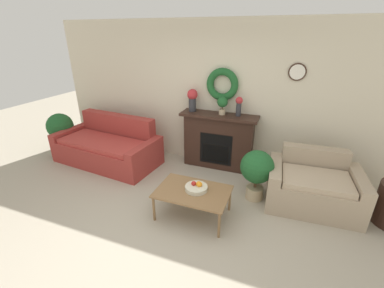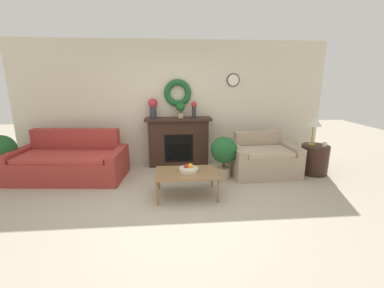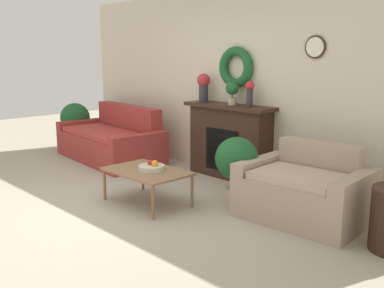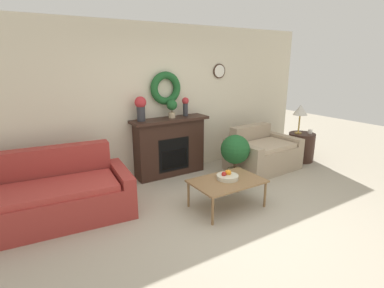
{
  "view_description": "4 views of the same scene",
  "coord_description": "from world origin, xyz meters",
  "px_view_note": "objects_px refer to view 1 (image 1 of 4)",
  "views": [
    {
      "loc": [
        1.26,
        -2.29,
        2.45
      ],
      "look_at": [
        -0.07,
        1.22,
        0.82
      ],
      "focal_mm": 24.0,
      "sensor_mm": 36.0,
      "label": 1
    },
    {
      "loc": [
        -0.05,
        -3.39,
        1.91
      ],
      "look_at": [
        0.33,
        1.14,
        0.74
      ],
      "focal_mm": 24.0,
      "sensor_mm": 36.0,
      "label": 2
    },
    {
      "loc": [
        4.3,
        -2.71,
        1.8
      ],
      "look_at": [
        0.29,
        1.21,
        0.66
      ],
      "focal_mm": 42.0,
      "sensor_mm": 36.0,
      "label": 3
    },
    {
      "loc": [
        -2.36,
        -2.56,
        2.08
      ],
      "look_at": [
        -0.06,
        1.1,
        0.86
      ],
      "focal_mm": 28.0,
      "sensor_mm": 36.0,
      "label": 4
    }
  ],
  "objects_px": {
    "vase_on_mantel_right": "(239,105)",
    "potted_plant_floor_by_loveseat": "(257,169)",
    "loveseat_right": "(313,186)",
    "fireplace": "(218,141)",
    "couch_left": "(108,147)",
    "potted_plant_on_mantel": "(222,104)",
    "potted_plant_floor_by_couch": "(60,128)",
    "vase_on_mantel_left": "(192,98)",
    "coffee_table": "(193,193)",
    "fruit_bowl": "(197,187)"
  },
  "relations": [
    {
      "from": "potted_plant_on_mantel",
      "to": "potted_plant_floor_by_couch",
      "type": "distance_m",
      "value": 3.57
    },
    {
      "from": "vase_on_mantel_left",
      "to": "potted_plant_floor_by_loveseat",
      "type": "distance_m",
      "value": 1.81
    },
    {
      "from": "coffee_table",
      "to": "fruit_bowl",
      "type": "distance_m",
      "value": 0.09
    },
    {
      "from": "coffee_table",
      "to": "potted_plant_floor_by_loveseat",
      "type": "distance_m",
      "value": 1.08
    },
    {
      "from": "coffee_table",
      "to": "potted_plant_floor_by_couch",
      "type": "xyz_separation_m",
      "value": [
        -3.49,
        1.06,
        0.18
      ]
    },
    {
      "from": "fruit_bowl",
      "to": "potted_plant_floor_by_loveseat",
      "type": "relative_size",
      "value": 0.39
    },
    {
      "from": "vase_on_mantel_right",
      "to": "potted_plant_floor_by_couch",
      "type": "distance_m",
      "value": 3.86
    },
    {
      "from": "loveseat_right",
      "to": "vase_on_mantel_right",
      "type": "xyz_separation_m",
      "value": [
        -1.34,
        0.69,
        0.97
      ]
    },
    {
      "from": "couch_left",
      "to": "potted_plant_floor_by_loveseat",
      "type": "relative_size",
      "value": 2.64
    },
    {
      "from": "vase_on_mantel_left",
      "to": "coffee_table",
      "type": "bearing_deg",
      "value": -69.0
    },
    {
      "from": "couch_left",
      "to": "vase_on_mantel_left",
      "type": "xyz_separation_m",
      "value": [
        1.6,
        0.6,
        1.0
      ]
    },
    {
      "from": "coffee_table",
      "to": "vase_on_mantel_left",
      "type": "distance_m",
      "value": 1.95
    },
    {
      "from": "fireplace",
      "to": "couch_left",
      "type": "xyz_separation_m",
      "value": [
        -2.14,
        -0.59,
        -0.23
      ]
    },
    {
      "from": "fireplace",
      "to": "couch_left",
      "type": "relative_size",
      "value": 0.66
    },
    {
      "from": "vase_on_mantel_right",
      "to": "potted_plant_on_mantel",
      "type": "relative_size",
      "value": 1.05
    },
    {
      "from": "fireplace",
      "to": "potted_plant_floor_by_couch",
      "type": "xyz_separation_m",
      "value": [
        -3.41,
        -0.54,
        0.01
      ]
    },
    {
      "from": "loveseat_right",
      "to": "couch_left",
      "type": "bearing_deg",
      "value": 175.65
    },
    {
      "from": "loveseat_right",
      "to": "potted_plant_floor_by_loveseat",
      "type": "height_order",
      "value": "potted_plant_floor_by_loveseat"
    },
    {
      "from": "fruit_bowl",
      "to": "fireplace",
      "type": "bearing_deg",
      "value": 94.3
    },
    {
      "from": "vase_on_mantel_left",
      "to": "potted_plant_on_mantel",
      "type": "distance_m",
      "value": 0.59
    },
    {
      "from": "vase_on_mantel_right",
      "to": "fruit_bowl",
      "type": "bearing_deg",
      "value": -98.35
    },
    {
      "from": "potted_plant_floor_by_couch",
      "to": "vase_on_mantel_left",
      "type": "bearing_deg",
      "value": 10.72
    },
    {
      "from": "vase_on_mantel_right",
      "to": "loveseat_right",
      "type": "bearing_deg",
      "value": -27.26
    },
    {
      "from": "vase_on_mantel_left",
      "to": "potted_plant_floor_by_couch",
      "type": "xyz_separation_m",
      "value": [
        -2.87,
        -0.54,
        -0.76
      ]
    },
    {
      "from": "coffee_table",
      "to": "fruit_bowl",
      "type": "xyz_separation_m",
      "value": [
        0.04,
        0.04,
        0.07
      ]
    },
    {
      "from": "fruit_bowl",
      "to": "potted_plant_on_mantel",
      "type": "bearing_deg",
      "value": 92.47
    },
    {
      "from": "potted_plant_floor_by_couch",
      "to": "coffee_table",
      "type": "bearing_deg",
      "value": -16.84
    },
    {
      "from": "vase_on_mantel_left",
      "to": "potted_plant_floor_by_loveseat",
      "type": "relative_size",
      "value": 0.51
    },
    {
      "from": "couch_left",
      "to": "potted_plant_floor_by_couch",
      "type": "distance_m",
      "value": 1.29
    },
    {
      "from": "couch_left",
      "to": "loveseat_right",
      "type": "relative_size",
      "value": 1.6
    },
    {
      "from": "fruit_bowl",
      "to": "vase_on_mantel_right",
      "type": "bearing_deg",
      "value": 81.65
    },
    {
      "from": "vase_on_mantel_right",
      "to": "potted_plant_floor_by_loveseat",
      "type": "relative_size",
      "value": 0.42
    },
    {
      "from": "loveseat_right",
      "to": "potted_plant_floor_by_loveseat",
      "type": "distance_m",
      "value": 0.88
    },
    {
      "from": "loveseat_right",
      "to": "fireplace",
      "type": "bearing_deg",
      "value": 154.94
    },
    {
      "from": "potted_plant_floor_by_couch",
      "to": "potted_plant_on_mantel",
      "type": "bearing_deg",
      "value": 8.61
    },
    {
      "from": "fireplace",
      "to": "potted_plant_floor_by_loveseat",
      "type": "height_order",
      "value": "fireplace"
    },
    {
      "from": "vase_on_mantel_right",
      "to": "fireplace",
      "type": "bearing_deg",
      "value": -179.09
    },
    {
      "from": "fruit_bowl",
      "to": "potted_plant_floor_by_couch",
      "type": "bearing_deg",
      "value": 164.0
    },
    {
      "from": "vase_on_mantel_right",
      "to": "potted_plant_on_mantel",
      "type": "bearing_deg",
      "value": -176.11
    },
    {
      "from": "coffee_table",
      "to": "potted_plant_on_mantel",
      "type": "xyz_separation_m",
      "value": [
        -0.03,
        1.58,
        0.9
      ]
    },
    {
      "from": "potted_plant_on_mantel",
      "to": "potted_plant_floor_by_loveseat",
      "type": "relative_size",
      "value": 0.4
    },
    {
      "from": "fireplace",
      "to": "vase_on_mantel_left",
      "type": "relative_size",
      "value": 3.43
    },
    {
      "from": "loveseat_right",
      "to": "vase_on_mantel_right",
      "type": "distance_m",
      "value": 1.79
    },
    {
      "from": "couch_left",
      "to": "potted_plant_on_mantel",
      "type": "relative_size",
      "value": 6.6
    },
    {
      "from": "couch_left",
      "to": "potted_plant_floor_by_loveseat",
      "type": "height_order",
      "value": "couch_left"
    },
    {
      "from": "loveseat_right",
      "to": "coffee_table",
      "type": "distance_m",
      "value": 1.85
    },
    {
      "from": "fruit_bowl",
      "to": "vase_on_mantel_right",
      "type": "xyz_separation_m",
      "value": [
        0.23,
        1.55,
        0.82
      ]
    },
    {
      "from": "couch_left",
      "to": "vase_on_mantel_right",
      "type": "bearing_deg",
      "value": 19.05
    },
    {
      "from": "fruit_bowl",
      "to": "vase_on_mantel_left",
      "type": "bearing_deg",
      "value": 112.74
    },
    {
      "from": "vase_on_mantel_right",
      "to": "potted_plant_floor_by_loveseat",
      "type": "distance_m",
      "value": 1.25
    }
  ]
}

